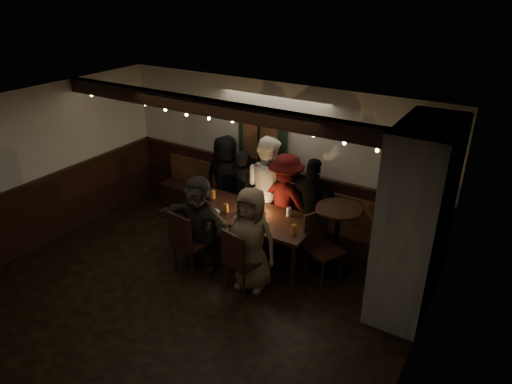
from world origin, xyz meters
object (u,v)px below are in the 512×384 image
Objects in this scene: person_d at (286,201)px; person_g at (251,240)px; dining_table at (249,217)px; person_a at (226,180)px; chair_near_right at (239,258)px; person_c at (268,187)px; person_e at (313,206)px; chair_near_left at (186,240)px; person_b at (243,190)px; high_top at (337,231)px; person_f at (199,224)px; chair_end at (320,241)px.

person_d is 1.02× the size of person_g.
dining_table is 1.31× the size of person_a.
person_c is at bearing 106.76° from chair_near_right.
chair_near_left is at bearing 44.51° from person_e.
person_c is (-0.49, 1.63, 0.34)m from chair_near_right.
person_b is at bearing 119.73° from person_g.
high_top is 1.08m from person_d.
chair_near_left is at bearing -120.37° from dining_table.
person_f is at bearing -124.24° from dining_table.
person_a is 0.44m from person_b.
person_d is at bearing -177.62° from person_c.
high_top is 1.53m from person_c.
chair_end is 0.30m from high_top.
dining_table is 0.82m from person_f.
person_d is at bearing 92.81° from chair_near_right.
person_a reaches higher than person_d.
person_c reaches higher than dining_table.
high_top is 0.67× the size of person_e.
person_c is 1.48m from person_f.
person_a is 1.01× the size of person_e.
person_b is at bearing 129.45° from dining_table.
person_d is (-0.07, 1.51, 0.24)m from chair_near_right.
person_c reaches higher than person_e.
person_g is (0.47, -0.68, 0.08)m from dining_table.
chair_near_left is 1.77m from person_a.
person_f is at bearing -154.97° from chair_end.
chair_end is 0.70× the size of person_b.
person_d reaches higher than chair_near_left.
person_g reaches higher than person_b.
chair_end is 0.95× the size of high_top.
person_b is at bearing 161.04° from chair_end.
chair_near_left is 0.66× the size of person_g.
high_top is (1.88, 1.23, 0.11)m from chair_near_left.
dining_table is at bearing -166.50° from high_top.
dining_table is 2.07× the size of chair_near_left.
person_e reaches higher than person_g.
dining_table is 2.07× the size of chair_end.
dining_table is 1.19× the size of person_c.
person_f is at bearing 41.57° from person_e.
person_g is at bearing 71.27° from person_e.
person_a is at bearing -9.46° from person_e.
person_d is 1.05× the size of person_f.
person_b is 1.38m from person_f.
dining_table is 0.97m from chair_near_right.
person_d reaches higher than person_b.
person_g is (0.15, -1.31, -0.02)m from person_d.
chair_end is at bearing 171.83° from person_c.
chair_near_right is 0.67× the size of person_b.
person_a reaches higher than chair_near_left.
person_c is (-1.45, 0.43, 0.21)m from high_top.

